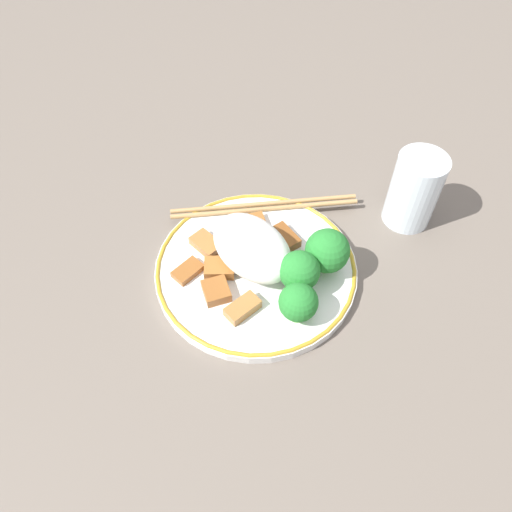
{
  "coord_description": "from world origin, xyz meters",
  "views": [
    {
      "loc": [
        0.26,
        -0.23,
        0.49
      ],
      "look_at": [
        0.0,
        0.0,
        0.03
      ],
      "focal_mm": 35.0,
      "sensor_mm": 36.0,
      "label": 1
    }
  ],
  "objects_px": {
    "plate": "(256,268)",
    "broccoli_back_left": "(298,303)",
    "chopsticks": "(264,206)",
    "broccoli_back_center": "(299,271)",
    "broccoli_back_right": "(327,251)",
    "drinking_glass": "(414,190)"
  },
  "relations": [
    {
      "from": "broccoli_back_center",
      "to": "plate",
      "type": "bearing_deg",
      "value": -164.4
    },
    {
      "from": "broccoli_back_center",
      "to": "broccoli_back_right",
      "type": "height_order",
      "value": "broccoli_back_right"
    },
    {
      "from": "broccoli_back_left",
      "to": "broccoli_back_right",
      "type": "distance_m",
      "value": 0.07
    },
    {
      "from": "chopsticks",
      "to": "drinking_glass",
      "type": "height_order",
      "value": "drinking_glass"
    },
    {
      "from": "plate",
      "to": "chopsticks",
      "type": "height_order",
      "value": "chopsticks"
    },
    {
      "from": "drinking_glass",
      "to": "plate",
      "type": "bearing_deg",
      "value": -106.98
    },
    {
      "from": "chopsticks",
      "to": "broccoli_back_right",
      "type": "bearing_deg",
      "value": -5.81
    },
    {
      "from": "plate",
      "to": "broccoli_back_left",
      "type": "distance_m",
      "value": 0.09
    },
    {
      "from": "plate",
      "to": "drinking_glass",
      "type": "xyz_separation_m",
      "value": [
        0.06,
        0.21,
        0.04
      ]
    },
    {
      "from": "plate",
      "to": "chopsticks",
      "type": "relative_size",
      "value": 1.16
    },
    {
      "from": "plate",
      "to": "drinking_glass",
      "type": "relative_size",
      "value": 2.42
    },
    {
      "from": "plate",
      "to": "broccoli_back_left",
      "type": "relative_size",
      "value": 4.93
    },
    {
      "from": "broccoli_back_left",
      "to": "broccoli_back_center",
      "type": "bearing_deg",
      "value": 134.25
    },
    {
      "from": "plate",
      "to": "broccoli_back_center",
      "type": "xyz_separation_m",
      "value": [
        0.06,
        0.02,
        0.04
      ]
    },
    {
      "from": "plate",
      "to": "broccoli_back_right",
      "type": "distance_m",
      "value": 0.09
    },
    {
      "from": "drinking_glass",
      "to": "broccoli_back_right",
      "type": "bearing_deg",
      "value": -92.82
    },
    {
      "from": "broccoli_back_right",
      "to": "drinking_glass",
      "type": "xyz_separation_m",
      "value": [
        0.01,
        0.15,
        0.0
      ]
    },
    {
      "from": "broccoli_back_center",
      "to": "broccoli_back_right",
      "type": "distance_m",
      "value": 0.04
    },
    {
      "from": "broccoli_back_left",
      "to": "broccoli_back_center",
      "type": "relative_size",
      "value": 0.87
    },
    {
      "from": "broccoli_back_left",
      "to": "chopsticks",
      "type": "xyz_separation_m",
      "value": [
        -0.14,
        0.08,
        -0.02
      ]
    },
    {
      "from": "broccoli_back_left",
      "to": "broccoli_back_center",
      "type": "height_order",
      "value": "broccoli_back_center"
    },
    {
      "from": "broccoli_back_center",
      "to": "broccoli_back_left",
      "type": "bearing_deg",
      "value": -45.75
    }
  ]
}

